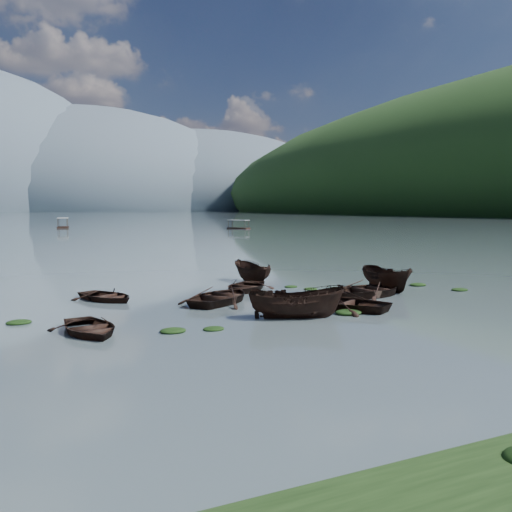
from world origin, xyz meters
name	(u,v)px	position (x,y,z in m)	size (l,w,h in m)	color
ground_plane	(381,324)	(0.00, 0.00, 0.00)	(2400.00, 2400.00, 0.00)	#4F5D62
haze_mtn_c	(85,211)	(140.00, 900.00, 0.00)	(520.00, 520.00, 260.00)	#475666
haze_mtn_d	(194,210)	(320.00, 900.00, 0.00)	(520.00, 520.00, 220.00)	#475666
rowboat_0	(89,333)	(-11.44, 3.71, 0.00)	(2.82, 3.95, 0.82)	black
rowboat_1	(222,302)	(-3.89, 8.18, 0.00)	(3.47, 4.86, 1.01)	black
rowboat_2	(297,318)	(-2.53, 2.76, 0.00)	(1.63, 4.34, 1.68)	black
rowboat_3	(340,309)	(0.62, 3.90, 0.00)	(3.48, 4.88, 1.01)	black
rowboat_4	(370,296)	(4.46, 6.53, 0.00)	(3.65, 5.11, 1.06)	black
rowboat_5	(387,290)	(6.69, 7.81, 0.00)	(1.67, 4.45, 1.72)	black
rowboat_6	(107,300)	(-9.16, 11.56, 0.00)	(2.80, 3.92, 0.81)	black
rowboat_7	(245,291)	(-1.05, 11.39, 0.00)	(3.00, 4.20, 0.87)	black
rowboat_8	(252,282)	(0.97, 14.62, 0.00)	(1.56, 4.15, 1.60)	black
weed_clump_0	(173,332)	(-8.42, 2.43, 0.00)	(1.08, 0.88, 0.23)	black
weed_clump_1	(214,330)	(-6.79, 2.12, 0.00)	(0.90, 0.72, 0.20)	black
weed_clump_2	(349,314)	(0.15, 2.51, 0.00)	(1.33, 1.06, 0.29)	black
weed_clump_3	(310,290)	(2.72, 10.06, 0.00)	(0.88, 0.74, 0.20)	black
weed_clump_4	(460,291)	(10.55, 5.80, 0.00)	(1.06, 0.84, 0.22)	black
weed_clump_5	(19,324)	(-13.81, 6.97, 0.00)	(1.06, 0.86, 0.22)	black
weed_clump_6	(291,287)	(2.20, 11.52, 0.00)	(0.85, 0.71, 0.18)	black
weed_clump_7	(418,286)	(9.77, 8.52, 0.00)	(1.12, 0.90, 0.24)	black
pontoon_centre	(63,228)	(3.63, 124.47, 0.00)	(2.56, 6.15, 2.36)	black
pontoon_right	(239,229)	(39.34, 100.91, 0.00)	(2.14, 5.15, 1.97)	black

